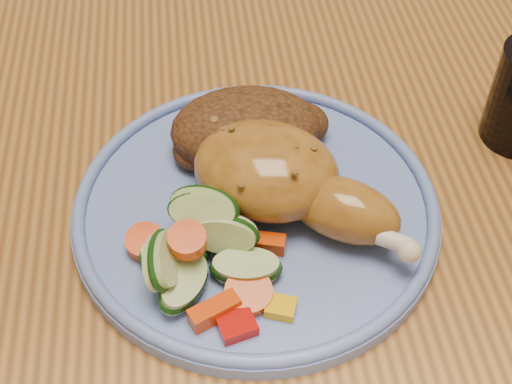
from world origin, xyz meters
TOP-DOWN VIEW (x-y plane):
  - dining_table at (0.00, 0.00)m, footprint 0.90×1.40m
  - plate at (-0.06, -0.08)m, footprint 0.28×0.28m
  - plate_rim at (-0.06, -0.08)m, footprint 0.28×0.28m
  - chicken_leg at (-0.04, -0.08)m, footprint 0.17×0.15m
  - rice_pilaf at (-0.06, -0.02)m, footprint 0.13×0.09m
  - vegetable_pile at (-0.10, -0.14)m, footprint 0.12×0.12m

SIDE VIEW (x-z plane):
  - dining_table at x=0.00m, z-range 0.29..1.04m
  - plate at x=-0.06m, z-range 0.75..0.76m
  - plate_rim at x=-0.06m, z-range 0.76..0.77m
  - vegetable_pile at x=-0.10m, z-range 0.75..0.81m
  - rice_pilaf at x=-0.06m, z-range 0.76..0.81m
  - chicken_leg at x=-0.04m, z-range 0.76..0.82m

